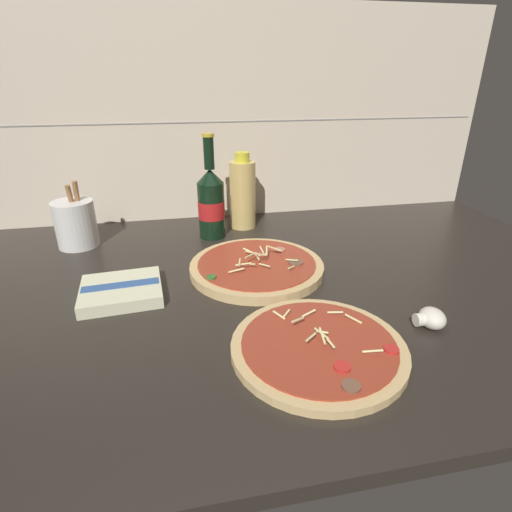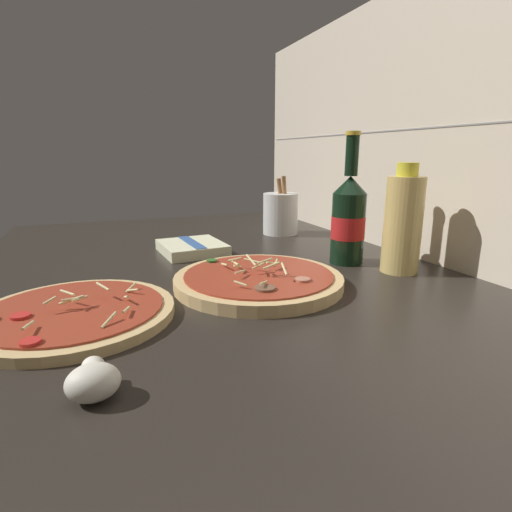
{
  "view_description": "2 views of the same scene",
  "coord_description": "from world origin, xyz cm",
  "px_view_note": "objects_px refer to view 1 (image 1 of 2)",
  "views": [
    {
      "loc": [
        -12.66,
        -71.55,
        42.07
      ],
      "look_at": [
        2.48,
        4.88,
        6.53
      ],
      "focal_mm": 28.0,
      "sensor_mm": 36.0,
      "label": 1
    },
    {
      "loc": [
        64.18,
        -19.01,
        24.87
      ],
      "look_at": [
        -1.36,
        6.64,
        6.79
      ],
      "focal_mm": 28.0,
      "sensor_mm": 36.0,
      "label": 2
    }
  ],
  "objects_px": {
    "pizza_far": "(257,267)",
    "mushroom_left": "(431,318)",
    "utensil_crock": "(76,223)",
    "pizza_near": "(318,347)",
    "beer_bottle": "(211,202)",
    "dish_towel": "(121,292)",
    "oil_bottle": "(243,194)"
  },
  "relations": [
    {
      "from": "oil_bottle",
      "to": "pizza_near",
      "type": "bearing_deg",
      "value": -87.85
    },
    {
      "from": "pizza_near",
      "to": "mushroom_left",
      "type": "bearing_deg",
      "value": 7.23
    },
    {
      "from": "oil_bottle",
      "to": "utensil_crock",
      "type": "height_order",
      "value": "oil_bottle"
    },
    {
      "from": "oil_bottle",
      "to": "mushroom_left",
      "type": "height_order",
      "value": "oil_bottle"
    },
    {
      "from": "pizza_near",
      "to": "pizza_far",
      "type": "height_order",
      "value": "pizza_far"
    },
    {
      "from": "pizza_far",
      "to": "dish_towel",
      "type": "distance_m",
      "value": 0.29
    },
    {
      "from": "oil_bottle",
      "to": "mushroom_left",
      "type": "xyz_separation_m",
      "value": [
        0.23,
        -0.55,
        -0.08
      ]
    },
    {
      "from": "pizza_far",
      "to": "mushroom_left",
      "type": "distance_m",
      "value": 0.36
    },
    {
      "from": "pizza_near",
      "to": "pizza_far",
      "type": "bearing_deg",
      "value": 97.72
    },
    {
      "from": "oil_bottle",
      "to": "dish_towel",
      "type": "bearing_deg",
      "value": -130.69
    },
    {
      "from": "beer_bottle",
      "to": "utensil_crock",
      "type": "xyz_separation_m",
      "value": [
        -0.34,
        0.0,
        -0.04
      ]
    },
    {
      "from": "pizza_near",
      "to": "beer_bottle",
      "type": "relative_size",
      "value": 1.03
    },
    {
      "from": "mushroom_left",
      "to": "utensil_crock",
      "type": "distance_m",
      "value": 0.83
    },
    {
      "from": "pizza_far",
      "to": "dish_towel",
      "type": "bearing_deg",
      "value": -168.33
    },
    {
      "from": "pizza_far",
      "to": "utensil_crock",
      "type": "bearing_deg",
      "value": 150.67
    },
    {
      "from": "oil_bottle",
      "to": "utensil_crock",
      "type": "relative_size",
      "value": 1.26
    },
    {
      "from": "pizza_far",
      "to": "dish_towel",
      "type": "xyz_separation_m",
      "value": [
        -0.28,
        -0.06,
        0.0
      ]
    },
    {
      "from": "pizza_near",
      "to": "dish_towel",
      "type": "relative_size",
      "value": 1.68
    },
    {
      "from": "dish_towel",
      "to": "mushroom_left",
      "type": "bearing_deg",
      "value": -21.49
    },
    {
      "from": "dish_towel",
      "to": "pizza_near",
      "type": "bearing_deg",
      "value": -36.32
    },
    {
      "from": "oil_bottle",
      "to": "beer_bottle",
      "type": "bearing_deg",
      "value": -147.44
    },
    {
      "from": "oil_bottle",
      "to": "dish_towel",
      "type": "distance_m",
      "value": 0.46
    },
    {
      "from": "beer_bottle",
      "to": "mushroom_left",
      "type": "distance_m",
      "value": 0.6
    },
    {
      "from": "beer_bottle",
      "to": "dish_towel",
      "type": "relative_size",
      "value": 1.64
    },
    {
      "from": "pizza_near",
      "to": "dish_towel",
      "type": "bearing_deg",
      "value": 143.68
    },
    {
      "from": "mushroom_left",
      "to": "dish_towel",
      "type": "xyz_separation_m",
      "value": [
        -0.53,
        0.21,
        -0.01
      ]
    },
    {
      "from": "pizza_far",
      "to": "beer_bottle",
      "type": "bearing_deg",
      "value": 108.08
    },
    {
      "from": "beer_bottle",
      "to": "oil_bottle",
      "type": "xyz_separation_m",
      "value": [
        0.09,
        0.06,
        0.0
      ]
    },
    {
      "from": "mushroom_left",
      "to": "utensil_crock",
      "type": "xyz_separation_m",
      "value": [
        -0.66,
        0.5,
        0.04
      ]
    },
    {
      "from": "utensil_crock",
      "to": "dish_towel",
      "type": "distance_m",
      "value": 0.32
    },
    {
      "from": "beer_bottle",
      "to": "dish_towel",
      "type": "height_order",
      "value": "beer_bottle"
    },
    {
      "from": "pizza_near",
      "to": "oil_bottle",
      "type": "bearing_deg",
      "value": 92.15
    }
  ]
}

